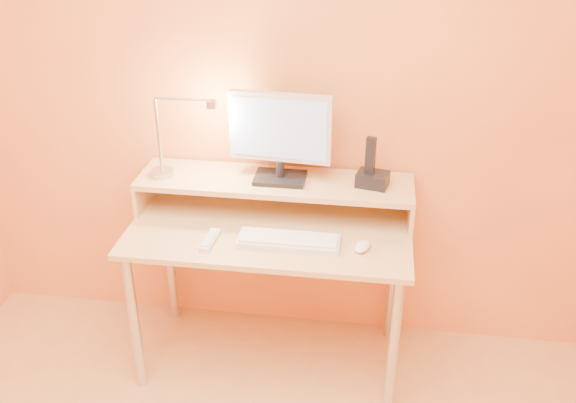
% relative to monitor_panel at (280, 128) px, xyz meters
% --- Properties ---
extents(wall_back, '(3.00, 0.04, 2.50)m').
position_rel_monitor_panel_xyz_m(wall_back, '(-0.02, 0.16, 0.13)').
color(wall_back, '#EC9946').
rests_on(wall_back, floor).
extents(desk_leg_fl, '(0.04, 0.04, 0.69)m').
position_rel_monitor_panel_xyz_m(desk_leg_fl, '(-0.57, -0.41, -0.77)').
color(desk_leg_fl, silver).
rests_on(desk_leg_fl, floor).
extents(desk_leg_fr, '(0.04, 0.04, 0.69)m').
position_rel_monitor_panel_xyz_m(desk_leg_fr, '(0.53, -0.41, -0.77)').
color(desk_leg_fr, silver).
rests_on(desk_leg_fr, floor).
extents(desk_leg_bl, '(0.04, 0.04, 0.69)m').
position_rel_monitor_panel_xyz_m(desk_leg_bl, '(-0.57, 0.09, -0.77)').
color(desk_leg_bl, silver).
rests_on(desk_leg_bl, floor).
extents(desk_leg_br, '(0.04, 0.04, 0.69)m').
position_rel_monitor_panel_xyz_m(desk_leg_br, '(0.53, 0.09, -0.77)').
color(desk_leg_br, silver).
rests_on(desk_leg_br, floor).
extents(desk_lower, '(1.20, 0.60, 0.02)m').
position_rel_monitor_panel_xyz_m(desk_lower, '(-0.02, -0.16, -0.41)').
color(desk_lower, tan).
rests_on(desk_lower, floor).
extents(shelf_riser_left, '(0.02, 0.30, 0.14)m').
position_rel_monitor_panel_xyz_m(shelf_riser_left, '(-0.62, -0.01, -0.33)').
color(shelf_riser_left, tan).
rests_on(shelf_riser_left, desk_lower).
extents(shelf_riser_right, '(0.02, 0.30, 0.14)m').
position_rel_monitor_panel_xyz_m(shelf_riser_right, '(0.57, -0.01, -0.33)').
color(shelf_riser_right, tan).
rests_on(shelf_riser_right, desk_lower).
extents(desk_shelf, '(1.20, 0.30, 0.02)m').
position_rel_monitor_panel_xyz_m(desk_shelf, '(-0.02, -0.01, -0.25)').
color(desk_shelf, tan).
rests_on(desk_shelf, desk_lower).
extents(monitor_foot, '(0.22, 0.16, 0.02)m').
position_rel_monitor_panel_xyz_m(monitor_foot, '(0.00, -0.01, -0.23)').
color(monitor_foot, black).
rests_on(monitor_foot, desk_shelf).
extents(monitor_neck, '(0.04, 0.04, 0.07)m').
position_rel_monitor_panel_xyz_m(monitor_neck, '(0.00, -0.01, -0.19)').
color(monitor_neck, black).
rests_on(monitor_neck, monitor_foot).
extents(monitor_panel, '(0.44, 0.07, 0.30)m').
position_rel_monitor_panel_xyz_m(monitor_panel, '(0.00, 0.00, 0.00)').
color(monitor_panel, silver).
rests_on(monitor_panel, monitor_neck).
extents(monitor_back, '(0.39, 0.04, 0.25)m').
position_rel_monitor_panel_xyz_m(monitor_back, '(0.00, 0.02, 0.00)').
color(monitor_back, black).
rests_on(monitor_back, monitor_panel).
extents(monitor_screen, '(0.40, 0.03, 0.26)m').
position_rel_monitor_panel_xyz_m(monitor_screen, '(0.00, -0.02, 0.00)').
color(monitor_screen, '#8FA9D9').
rests_on(monitor_screen, monitor_panel).
extents(lamp_base, '(0.10, 0.10, 0.02)m').
position_rel_monitor_panel_xyz_m(lamp_base, '(-0.52, -0.04, -0.23)').
color(lamp_base, silver).
rests_on(lamp_base, desk_shelf).
extents(lamp_post, '(0.01, 0.01, 0.33)m').
position_rel_monitor_panel_xyz_m(lamp_post, '(-0.52, -0.04, -0.05)').
color(lamp_post, silver).
rests_on(lamp_post, lamp_base).
extents(lamp_arm, '(0.24, 0.01, 0.01)m').
position_rel_monitor_panel_xyz_m(lamp_arm, '(-0.40, -0.04, 0.12)').
color(lamp_arm, silver).
rests_on(lamp_arm, lamp_post).
extents(lamp_head, '(0.04, 0.04, 0.03)m').
position_rel_monitor_panel_xyz_m(lamp_head, '(-0.28, -0.04, 0.10)').
color(lamp_head, silver).
rests_on(lamp_head, lamp_arm).
extents(lamp_bulb, '(0.03, 0.03, 0.00)m').
position_rel_monitor_panel_xyz_m(lamp_bulb, '(-0.28, -0.04, 0.09)').
color(lamp_bulb, '#FFEAC6').
rests_on(lamp_bulb, lamp_head).
extents(phone_dock, '(0.15, 0.13, 0.06)m').
position_rel_monitor_panel_xyz_m(phone_dock, '(0.40, -0.01, -0.21)').
color(phone_dock, black).
rests_on(phone_dock, desk_shelf).
extents(phone_handset, '(0.04, 0.03, 0.16)m').
position_rel_monitor_panel_xyz_m(phone_handset, '(0.38, -0.01, -0.10)').
color(phone_handset, black).
rests_on(phone_handset, phone_dock).
extents(phone_led, '(0.01, 0.00, 0.04)m').
position_rel_monitor_panel_xyz_m(phone_led, '(0.44, -0.06, -0.21)').
color(phone_led, '#2E7DFF').
rests_on(phone_led, phone_dock).
extents(keyboard, '(0.42, 0.13, 0.02)m').
position_rel_monitor_panel_xyz_m(keyboard, '(0.07, -0.27, -0.39)').
color(keyboard, silver).
rests_on(keyboard, desk_lower).
extents(mouse, '(0.08, 0.11, 0.03)m').
position_rel_monitor_panel_xyz_m(mouse, '(0.37, -0.27, -0.38)').
color(mouse, silver).
rests_on(mouse, desk_lower).
extents(remote_control, '(0.06, 0.17, 0.02)m').
position_rel_monitor_panel_xyz_m(remote_control, '(-0.25, -0.30, -0.39)').
color(remote_control, silver).
rests_on(remote_control, desk_lower).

